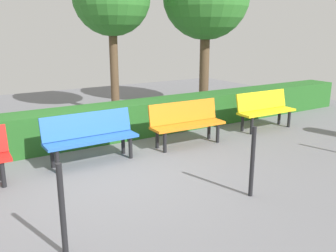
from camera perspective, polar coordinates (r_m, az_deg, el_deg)
name	(u,v)px	position (r m, az deg, el deg)	size (l,w,h in m)	color
ground_plane	(110,173)	(5.96, -9.11, -7.31)	(17.55, 17.55, 0.00)	slate
bench_yellow	(265,108)	(8.67, 15.06, 2.72)	(1.50, 0.49, 0.86)	yellow
bench_orange	(186,121)	(7.19, 2.92, 0.78)	(1.56, 0.50, 0.86)	orange
bench_blue	(90,135)	(6.37, -12.20, -1.41)	(1.62, 0.49, 0.86)	blue
hedge_row	(118,121)	(7.73, -7.85, 0.79)	(13.55, 0.74, 0.73)	#266023
railing_post_mid	(252,162)	(5.06, 13.20, -5.56)	(0.06, 0.06, 1.00)	black
railing_post_far	(62,211)	(3.83, -16.38, -12.72)	(0.06, 0.06, 1.00)	black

